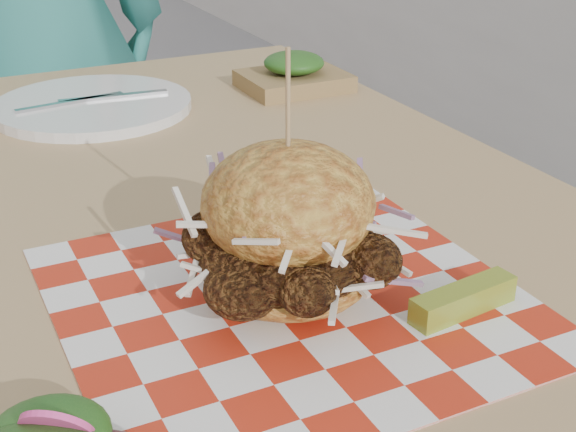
# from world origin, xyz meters

# --- Properties ---
(diner) EXTENTS (0.62, 0.47, 1.53)m
(diner) POSITION_xyz_m (0.27, 1.27, 0.76)
(diner) COLOR teal
(diner) RESTS_ON ground
(patio_table) EXTENTS (0.80, 1.20, 0.75)m
(patio_table) POSITION_xyz_m (0.26, 0.31, 0.67)
(patio_table) COLOR tan
(patio_table) RESTS_ON ground
(patio_chair) EXTENTS (0.49, 0.50, 0.95)m
(patio_chair) POSITION_xyz_m (0.24, 1.37, 0.55)
(patio_chair) COLOR tan
(patio_chair) RESTS_ON ground
(paper_liner) EXTENTS (0.36, 0.36, 0.00)m
(paper_liner) POSITION_xyz_m (0.28, 0.11, 0.75)
(paper_liner) COLOR red
(paper_liner) RESTS_ON patio_table
(sandwich) EXTENTS (0.18, 0.18, 0.20)m
(sandwich) POSITION_xyz_m (0.28, 0.11, 0.81)
(sandwich) COLOR gold
(sandwich) RESTS_ON paper_liner
(pickle_spear) EXTENTS (0.10, 0.03, 0.02)m
(pickle_spear) POSITION_xyz_m (0.39, 0.03, 0.76)
(pickle_spear) COLOR #9CA02E
(pickle_spear) RESTS_ON paper_liner
(place_setting) EXTENTS (0.27, 0.27, 0.02)m
(place_setting) POSITION_xyz_m (0.26, 0.67, 0.76)
(place_setting) COLOR white
(place_setting) RESTS_ON patio_table
(kraft_tray) EXTENTS (0.15, 0.12, 0.06)m
(kraft_tray) POSITION_xyz_m (0.55, 0.65, 0.77)
(kraft_tray) COLOR olive
(kraft_tray) RESTS_ON patio_table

